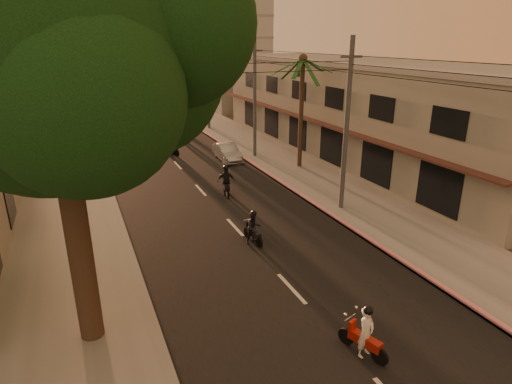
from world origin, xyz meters
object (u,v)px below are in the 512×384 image
at_px(scooter_far_b, 184,134).
at_px(parked_car, 227,152).
at_px(palm_tree, 303,65).
at_px(scooter_far_c, 170,116).
at_px(scooter_mid_a, 254,228).
at_px(scooter_mid_b, 226,182).
at_px(broadleaf_tree, 66,53).
at_px(scooter_far_a, 172,145).
at_px(scooter_red, 365,333).

distance_m(scooter_far_b, parked_car, 7.35).
bearing_deg(scooter_far_b, palm_tree, -43.78).
distance_m(palm_tree, scooter_far_c, 21.87).
distance_m(scooter_mid_a, scooter_far_b, 21.12).
relative_size(scooter_mid_b, scooter_far_b, 1.07).
distance_m(broadleaf_tree, palm_tree, 20.18).
bearing_deg(scooter_far_a, scooter_mid_b, -108.24).
distance_m(scooter_mid_b, scooter_far_a, 10.55).
xyz_separation_m(scooter_far_b, scooter_far_c, (0.86, 9.27, 0.04)).
height_order(palm_tree, scooter_mid_b, palm_tree).
height_order(scooter_mid_b, scooter_far_b, scooter_mid_b).
height_order(scooter_mid_a, scooter_mid_b, scooter_mid_b).
bearing_deg(scooter_far_c, broadleaf_tree, -108.06).
relative_size(scooter_red, scooter_far_c, 0.87).
relative_size(broadleaf_tree, palm_tree, 1.48).
height_order(scooter_mid_a, scooter_far_b, scooter_far_b).
bearing_deg(scooter_mid_a, scooter_mid_b, 75.24).
xyz_separation_m(scooter_mid_a, scooter_mid_b, (1.00, 6.54, 0.11)).
distance_m(scooter_red, scooter_mid_a, 8.07).
bearing_deg(parked_car, palm_tree, -41.11).
height_order(scooter_far_a, scooter_far_c, scooter_far_c).
distance_m(broadleaf_tree, scooter_mid_a, 11.04).
distance_m(broadleaf_tree, scooter_far_b, 27.58).
distance_m(palm_tree, scooter_red, 20.58).
height_order(broadleaf_tree, scooter_mid_b, broadleaf_tree).
xyz_separation_m(palm_tree, scooter_far_c, (-4.85, 20.37, -6.30)).
relative_size(broadleaf_tree, scooter_mid_a, 7.39).
xyz_separation_m(scooter_red, scooter_far_a, (0.03, 25.13, 0.10)).
xyz_separation_m(scooter_mid_b, parked_car, (2.69, 7.30, -0.20)).
distance_m(scooter_mid_b, parked_car, 7.79).
bearing_deg(parked_car, scooter_far_a, 140.45).
bearing_deg(broadleaf_tree, scooter_far_b, 70.39).
xyz_separation_m(scooter_mid_a, scooter_far_b, (2.09, 21.01, 0.08)).
bearing_deg(scooter_red, scooter_mid_a, 72.21).
bearing_deg(scooter_mid_a, broadleaf_tree, -156.02).
distance_m(broadleaf_tree, parked_car, 22.09).
xyz_separation_m(broadleaf_tree, palm_tree, (14.61, 13.86, -1.33)).
height_order(scooter_far_a, scooter_far_b, scooter_far_a).
bearing_deg(scooter_far_a, scooter_red, -113.01).
height_order(palm_tree, scooter_far_c, palm_tree).
distance_m(scooter_far_a, scooter_far_c, 13.53).
bearing_deg(scooter_mid_a, scooter_red, -95.36).
bearing_deg(scooter_far_c, scooter_mid_b, -96.86).
bearing_deg(scooter_mid_a, scooter_far_c, 78.33).
bearing_deg(parked_car, scooter_far_c, 95.09).
xyz_separation_m(scooter_red, scooter_far_b, (1.98, 29.08, 0.05)).
xyz_separation_m(palm_tree, scooter_far_b, (-5.72, 11.10, -6.34)).
relative_size(palm_tree, scooter_far_a, 4.38).
height_order(broadleaf_tree, scooter_far_b, broadleaf_tree).
distance_m(scooter_red, scooter_mid_b, 14.64).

